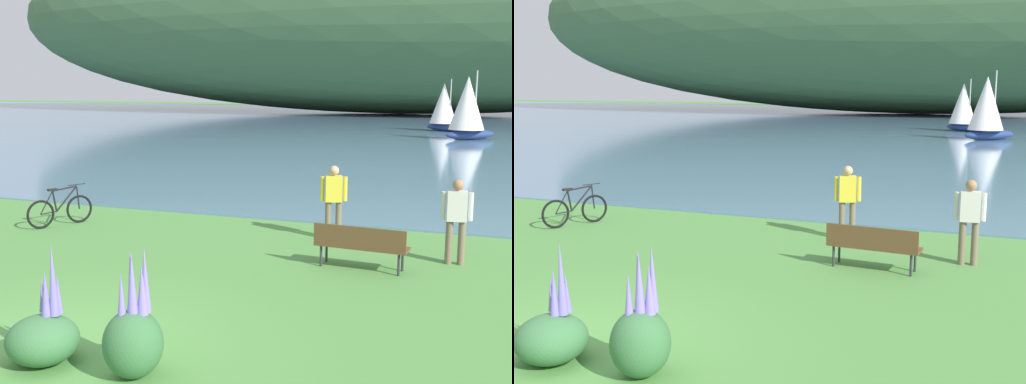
{
  "view_description": "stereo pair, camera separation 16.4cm",
  "coord_description": "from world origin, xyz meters",
  "views": [
    {
      "loc": [
        5.52,
        -6.72,
        3.58
      ],
      "look_at": [
        0.23,
        7.36,
        1.0
      ],
      "focal_mm": 44.95,
      "sensor_mm": 36.0,
      "label": 1
    },
    {
      "loc": [
        5.68,
        -6.66,
        3.58
      ],
      "look_at": [
        0.23,
        7.36,
        1.0
      ],
      "focal_mm": 44.95,
      "sensor_mm": 36.0,
      "label": 2
    }
  ],
  "objects": [
    {
      "name": "park_bench_near_camera",
      "position": [
        3.2,
        5.18,
        0.52
      ],
      "size": [
        1.83,
        0.61,
        0.88
      ],
      "color": "brown",
      "rests_on": "ground"
    },
    {
      "name": "sailboat_mid_bay",
      "position": [
        1.78,
        42.48,
        1.82
      ],
      "size": [
        3.26,
        2.63,
        3.79
      ],
      "color": "navy",
      "rests_on": "bay_water"
    },
    {
      "name": "bay_water",
      "position": [
        0.0,
        48.86,
        0.02
      ],
      "size": [
        180.0,
        80.0,
        0.04
      ],
      "primitive_type": "cube",
      "color": "#5B7F9E",
      "rests_on": "ground"
    },
    {
      "name": "bicycle_leaning_near_bench",
      "position": [
        -4.68,
        6.37,
        0.4
      ],
      "size": [
        0.83,
        1.62,
        1.01
      ],
      "color": "black",
      "rests_on": "ground"
    },
    {
      "name": "person_at_shoreline",
      "position": [
        2.11,
        7.41,
        0.98
      ],
      "size": [
        0.59,
        0.32,
        1.71
      ],
      "color": "#72604C",
      "rests_on": "ground"
    },
    {
      "name": "ground_plane",
      "position": [
        0.0,
        0.0,
        0.0
      ],
      "size": [
        200.0,
        200.0,
        0.0
      ],
      "primitive_type": "plane",
      "color": "#518E42"
    },
    {
      "name": "person_on_the_grass",
      "position": [
        4.88,
        6.23,
        0.98
      ],
      "size": [
        0.61,
        0.27,
        1.71
      ],
      "color": "#72604C",
      "rests_on": "ground"
    },
    {
      "name": "distant_hillside",
      "position": [
        -5.11,
        68.2,
        12.14
      ],
      "size": [
        100.94,
        28.0,
        24.21
      ],
      "primitive_type": "ellipsoid",
      "color": "#42663D",
      "rests_on": "bay_water"
    },
    {
      "name": "echium_bush_beside_closest",
      "position": [
        0.22,
        -0.4,
        0.36
      ],
      "size": [
        0.94,
        0.94,
        1.56
      ],
      "color": "#386B3D",
      "rests_on": "ground"
    },
    {
      "name": "sailboat_nearest_to_shore",
      "position": [
        3.75,
        35.34,
        2.05
      ],
      "size": [
        3.48,
        3.35,
        4.28
      ],
      "color": "navy",
      "rests_on": "bay_water"
    },
    {
      "name": "echium_bush_closest_to_camera",
      "position": [
        1.52,
        -0.33,
        0.51
      ],
      "size": [
        0.75,
        0.75,
        1.63
      ],
      "color": "#386B3D",
      "rests_on": "ground"
    }
  ]
}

